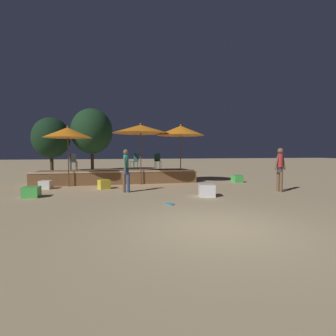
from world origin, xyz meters
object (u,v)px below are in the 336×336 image
Objects in this scene: patio_umbrella_0 at (141,129)px; background_tree_0 at (51,138)px; patio_umbrella_2 at (181,131)px; person_0 at (280,167)px; cube_seat_0 at (207,190)px; background_tree_1 at (92,131)px; cube_seat_4 at (237,179)px; bistro_chair_1 at (73,160)px; cube_seat_2 at (46,185)px; frisbee_disc at (170,204)px; bistro_chair_0 at (72,160)px; cube_seat_1 at (31,192)px; bistro_chair_2 at (158,159)px; patio_umbrella_1 at (68,133)px; cube_seat_3 at (104,184)px; person_2 at (126,169)px; bistro_chair_3 at (135,160)px.

background_tree_0 is at bearing 120.82° from patio_umbrella_0.
person_0 is (3.15, -4.37, -1.84)m from patio_umbrella_2.
background_tree_1 is (-4.89, 15.52, 3.36)m from cube_seat_0.
bistro_chair_1 is (-9.00, 2.48, 1.06)m from cube_seat_4.
cube_seat_0 is 1.33× the size of cube_seat_4.
cube_seat_0 is at bearing -60.98° from background_tree_0.
bistro_chair_1 is at bearing 164.58° from cube_seat_4.
background_tree_0 is at bearing 98.89° from cube_seat_2.
background_tree_1 is (-3.13, 16.73, 3.58)m from frisbee_disc.
patio_umbrella_0 is 5.31m from cube_seat_2.
background_tree_1 is (0.60, 10.23, 2.33)m from bistro_chair_0.
cube_seat_1 is 7.35m from bistro_chair_2.
patio_umbrella_2 is 3.61× the size of bistro_chair_2.
patio_umbrella_2 is at bearing 166.32° from cube_seat_4.
patio_umbrella_0 is 4.50m from bistro_chair_1.
patio_umbrella_1 is 5.16× the size of cube_seat_2.
cube_seat_0 is at bearing 34.49° from frisbee_disc.
cube_seat_2 is at bearing 150.15° from cube_seat_0.
patio_umbrella_0 is 5.53× the size of cube_seat_2.
patio_umbrella_2 is at bearing 10.35° from patio_umbrella_0.
person_0 is at bearing -61.02° from background_tree_1.
cube_seat_4 is (9.95, 2.62, 0.00)m from cube_seat_1.
patio_umbrella_2 reaches higher than bistro_chair_0.
patio_umbrella_0 is at bearing 92.03° from frisbee_disc.
person_0 is at bearing -35.91° from patio_umbrella_0.
bistro_chair_1 is (-0.02, 2.20, -1.38)m from patio_umbrella_1.
background_tree_0 is (-1.71, 13.44, 2.73)m from cube_seat_1.
cube_seat_3 reaches higher than cube_seat_4.
bistro_chair_1 is 0.19× the size of background_tree_0.
patio_umbrella_0 is 0.99× the size of patio_umbrella_2.
cube_seat_1 is 10.29m from cube_seat_4.
cube_seat_0 is 3.51m from person_2.
bistro_chair_0 is 10.51m from background_tree_1.
patio_umbrella_1 reaches higher than bistro_chair_3.
cube_seat_3 is 2.98m from bistro_chair_3.
cube_seat_1 is at bearing -147.00° from patio_umbrella_0.
cube_seat_1 is 3.69m from person_2.
bistro_chair_2 is at bearing 41.68° from cube_seat_3.
patio_umbrella_1 reaches higher than bistro_chair_1.
bistro_chair_3 is at bearing 112.11° from cube_seat_0.
bistro_chair_3 is (-1.39, -0.53, 0.00)m from bistro_chair_2.
cube_seat_4 is (3.44, 3.99, -0.03)m from cube_seat_0.
bistro_chair_0 is at bearing -93.35° from background_tree_1.
bistro_chair_3 is (4.33, 1.57, 1.08)m from cube_seat_2.
patio_umbrella_1 is 3.97m from person_2.
person_2 is 0.32× the size of background_tree_1.
cube_seat_0 is at bearing -94.20° from patio_umbrella_2.
bistro_chair_3 is (1.70, 2.21, 1.06)m from cube_seat_3.
cube_seat_2 is (-6.48, 3.72, -0.04)m from cube_seat_0.
bistro_chair_1 is at bearing 169.65° from bistro_chair_2.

